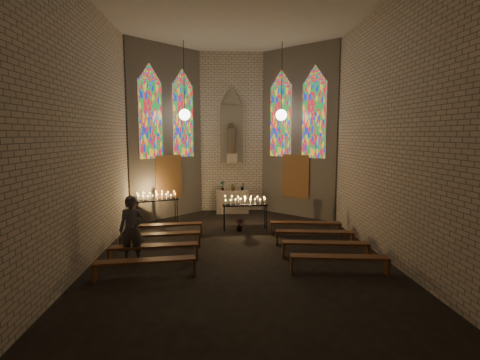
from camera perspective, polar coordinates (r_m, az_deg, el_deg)
The scene contains 18 objects.
floor at distance 11.31m, azimuth -0.14°, elevation -10.72°, with size 12.00×12.00×0.00m, color black.
room at distance 14.15m, azimuth -0.90°, elevation 8.09°, with size 8.22×12.43×7.00m.
altar at distance 16.49m, azimuth -1.19°, elevation -3.30°, with size 1.40×0.60×1.00m, color beige.
flower_vase_left at distance 16.33m, azimuth -2.71°, elevation -0.87°, with size 0.22×0.15×0.43m, color #4C723F.
flower_vase_center at distance 16.30m, azimuth -0.99°, elevation -1.03°, with size 0.31×0.27×0.34m, color #4C723F.
flower_vase_right at distance 16.39m, azimuth 0.41°, elevation -1.00°, with size 0.18×0.15×0.33m, color #4C723F.
aisle_flower_pot at distance 13.44m, azimuth -0.09°, elevation -6.93°, with size 0.23×0.23×0.42m, color #4C723F.
votive_stand_left at distance 14.70m, azimuth -12.57°, elevation -2.68°, with size 1.64×0.96×1.18m.
votive_stand_right at distance 13.42m, azimuth 0.77°, elevation -3.45°, with size 1.62×0.47×1.18m.
pew_left_0 at distance 12.87m, azimuth -11.21°, elevation -6.95°, with size 2.41×0.61×0.46m.
pew_right_0 at distance 13.08m, azimuth 9.95°, elevation -6.69°, with size 2.41×0.61×0.46m.
pew_left_1 at distance 11.72m, azimuth -12.02°, elevation -8.35°, with size 2.41×0.61×0.46m.
pew_right_1 at distance 11.96m, azimuth 11.27°, elevation -8.02°, with size 2.41×0.61×0.46m.
pew_left_2 at distance 10.58m, azimuth -13.01°, elevation -10.05°, with size 2.41×0.61×0.46m.
pew_right_2 at distance 10.84m, azimuth 12.88°, elevation -9.63°, with size 2.41×0.61×0.46m.
pew_left_3 at distance 9.46m, azimuth -14.25°, elevation -12.16°, with size 2.41×0.61×0.46m.
pew_right_3 at distance 9.75m, azimuth 14.88°, elevation -11.59°, with size 2.41×0.61×0.46m.
visitor at distance 10.45m, azimuth -16.16°, elevation -7.30°, with size 0.67×0.44×1.83m, color #53535E.
Camera 1 is at (-0.59, -10.76, 3.44)m, focal length 28.00 mm.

